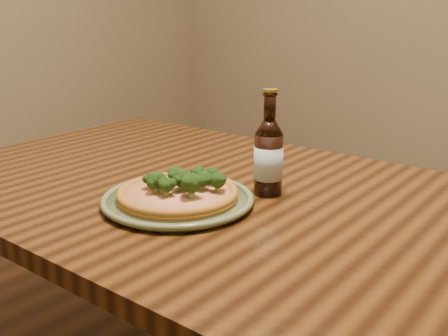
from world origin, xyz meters
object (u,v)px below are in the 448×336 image
Objects in this scene: beer_bottle at (269,156)px; plate at (178,200)px; pizza at (179,192)px; table at (236,231)px.

plate is at bearing -112.37° from beer_bottle.
plate is at bearing -131.19° from pizza.
plate is 0.02m from pizza.
beer_bottle reaches higher than pizza.
table is at bearing -133.26° from beer_bottle.
plate is 1.26× the size of pizza.
pizza reaches higher than table.
table is 6.27× the size of pizza.
beer_bottle is at bearing 56.76° from pizza.
table is 0.18m from pizza.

